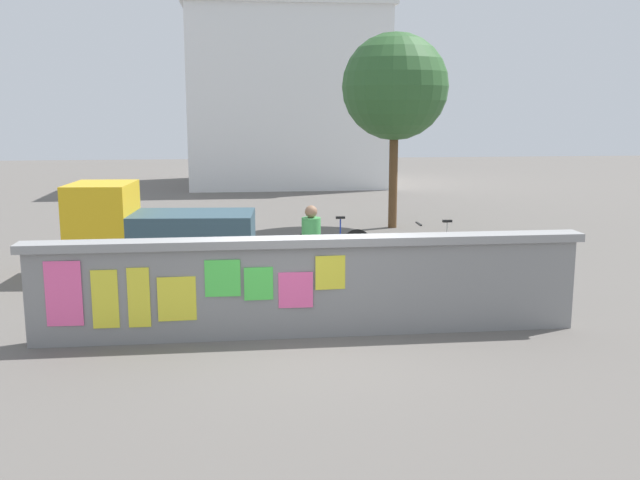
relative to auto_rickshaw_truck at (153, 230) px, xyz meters
The scene contains 9 objects.
ground 4.68m from the auto_rickshaw_truck, 53.71° to the left, with size 60.00×60.00×0.00m, color #605B56.
poster_wall 5.08m from the auto_rickshaw_truck, 57.78° to the right, with size 8.18×0.42×1.47m.
auto_rickshaw_truck is the anchor object (origin of this frame).
motorcycle 6.45m from the auto_rickshaw_truck, 18.30° to the right, with size 1.88×0.64×0.87m.
bicycle_near 6.04m from the auto_rickshaw_truck, ahead, with size 1.71×0.44×0.95m.
bicycle_far 3.98m from the auto_rickshaw_truck, 15.19° to the left, with size 1.71×0.44×0.95m.
person_walking 3.58m from the auto_rickshaw_truck, 33.37° to the right, with size 0.48×0.48×1.62m.
tree_roadside 8.43m from the auto_rickshaw_truck, 40.06° to the left, with size 2.91×2.91×5.35m.
building_background 18.16m from the auto_rickshaw_truck, 77.38° to the left, with size 8.52×6.80×7.85m.
Camera 1 is at (-1.03, -10.03, 3.30)m, focal length 39.87 mm.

